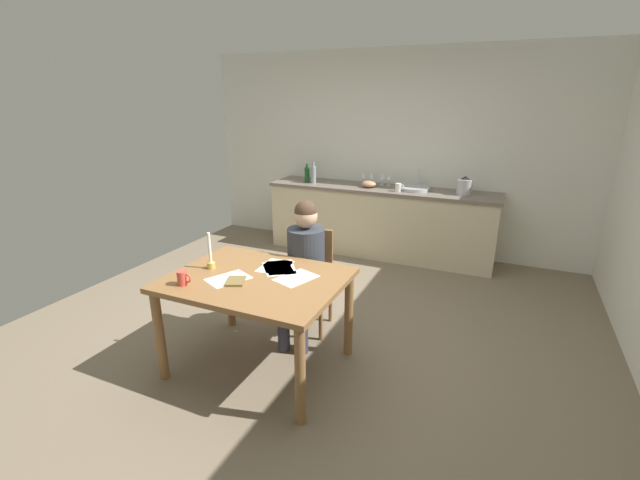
{
  "coord_description": "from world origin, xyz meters",
  "views": [
    {
      "loc": [
        1.49,
        -3.02,
        2.0
      ],
      "look_at": [
        0.09,
        0.1,
        0.85
      ],
      "focal_mm": 23.84,
      "sensor_mm": 36.0,
      "label": 1
    }
  ],
  "objects_px": {
    "dining_table": "(257,290)",
    "mixing_bowl": "(369,184)",
    "book_magazine": "(236,281)",
    "wine_glass_back_left": "(372,176)",
    "chair_at_table": "(309,274)",
    "stovetop_kettle": "(464,186)",
    "person_seated": "(304,262)",
    "sink_unit": "(415,188)",
    "bottle_oil": "(307,174)",
    "wine_glass_by_kettle": "(382,177)",
    "bottle_vinegar": "(313,174)",
    "candlestick": "(211,258)",
    "coffee_mug": "(183,278)",
    "wine_glass_near_sink": "(389,177)",
    "teacup_on_counter": "(398,187)",
    "wine_glass_back_right": "(364,176)"
  },
  "relations": [
    {
      "from": "dining_table",
      "to": "mixing_bowl",
      "type": "relative_size",
      "value": 6.68
    },
    {
      "from": "book_magazine",
      "to": "wine_glass_back_left",
      "type": "bearing_deg",
      "value": 66.36
    },
    {
      "from": "chair_at_table",
      "to": "dining_table",
      "type": "bearing_deg",
      "value": -96.36
    },
    {
      "from": "chair_at_table",
      "to": "stovetop_kettle",
      "type": "bearing_deg",
      "value": 63.6
    },
    {
      "from": "person_seated",
      "to": "sink_unit",
      "type": "bearing_deg",
      "value": 78.89
    },
    {
      "from": "dining_table",
      "to": "book_magazine",
      "type": "bearing_deg",
      "value": -124.05
    },
    {
      "from": "chair_at_table",
      "to": "mixing_bowl",
      "type": "relative_size",
      "value": 4.7
    },
    {
      "from": "person_seated",
      "to": "bottle_oil",
      "type": "height_order",
      "value": "person_seated"
    },
    {
      "from": "wine_glass_by_kettle",
      "to": "wine_glass_back_left",
      "type": "height_order",
      "value": "same"
    },
    {
      "from": "dining_table",
      "to": "chair_at_table",
      "type": "height_order",
      "value": "chair_at_table"
    },
    {
      "from": "dining_table",
      "to": "sink_unit",
      "type": "xyz_separation_m",
      "value": [
        0.54,
        2.84,
        0.28
      ]
    },
    {
      "from": "person_seated",
      "to": "book_magazine",
      "type": "relative_size",
      "value": 7.24
    },
    {
      "from": "mixing_bowl",
      "to": "wine_glass_back_left",
      "type": "bearing_deg",
      "value": 99.14
    },
    {
      "from": "sink_unit",
      "to": "bottle_vinegar",
      "type": "height_order",
      "value": "bottle_vinegar"
    },
    {
      "from": "chair_at_table",
      "to": "candlestick",
      "type": "xyz_separation_m",
      "value": [
        -0.49,
        -0.72,
        0.32
      ]
    },
    {
      "from": "sink_unit",
      "to": "stovetop_kettle",
      "type": "distance_m",
      "value": 0.59
    },
    {
      "from": "coffee_mug",
      "to": "stovetop_kettle",
      "type": "height_order",
      "value": "stovetop_kettle"
    },
    {
      "from": "wine_glass_near_sink",
      "to": "teacup_on_counter",
      "type": "relative_size",
      "value": 1.35
    },
    {
      "from": "mixing_bowl",
      "to": "teacup_on_counter",
      "type": "bearing_deg",
      "value": -12.82
    },
    {
      "from": "person_seated",
      "to": "wine_glass_near_sink",
      "type": "xyz_separation_m",
      "value": [
        0.06,
        2.4,
        0.33
      ]
    },
    {
      "from": "person_seated",
      "to": "wine_glass_by_kettle",
      "type": "height_order",
      "value": "person_seated"
    },
    {
      "from": "wine_glass_back_left",
      "to": "teacup_on_counter",
      "type": "bearing_deg",
      "value": -34.06
    },
    {
      "from": "wine_glass_by_kettle",
      "to": "mixing_bowl",
      "type": "bearing_deg",
      "value": -118.56
    },
    {
      "from": "bottle_vinegar",
      "to": "mixing_bowl",
      "type": "xyz_separation_m",
      "value": [
        0.77,
        0.03,
        -0.08
      ]
    },
    {
      "from": "bottle_oil",
      "to": "wine_glass_near_sink",
      "type": "relative_size",
      "value": 1.63
    },
    {
      "from": "wine_glass_back_left",
      "to": "sink_unit",
      "type": "bearing_deg",
      "value": -13.31
    },
    {
      "from": "sink_unit",
      "to": "candlestick",
      "type": "bearing_deg",
      "value": -108.62
    },
    {
      "from": "mixing_bowl",
      "to": "teacup_on_counter",
      "type": "height_order",
      "value": "teacup_on_counter"
    },
    {
      "from": "candlestick",
      "to": "wine_glass_by_kettle",
      "type": "xyz_separation_m",
      "value": [
        0.48,
        2.98,
        0.18
      ]
    },
    {
      "from": "dining_table",
      "to": "bottle_vinegar",
      "type": "relative_size",
      "value": 4.53
    },
    {
      "from": "candlestick",
      "to": "book_magazine",
      "type": "distance_m",
      "value": 0.36
    },
    {
      "from": "candlestick",
      "to": "book_magazine",
      "type": "xyz_separation_m",
      "value": [
        0.32,
        -0.14,
        -0.07
      ]
    },
    {
      "from": "sink_unit",
      "to": "wine_glass_back_right",
      "type": "height_order",
      "value": "sink_unit"
    },
    {
      "from": "chair_at_table",
      "to": "person_seated",
      "type": "distance_m",
      "value": 0.23
    },
    {
      "from": "dining_table",
      "to": "bottle_oil",
      "type": "xyz_separation_m",
      "value": [
        -0.92,
        2.76,
        0.36
      ]
    },
    {
      "from": "bottle_vinegar",
      "to": "wine_glass_back_right",
      "type": "relative_size",
      "value": 1.81
    },
    {
      "from": "wine_glass_near_sink",
      "to": "mixing_bowl",
      "type": "bearing_deg",
      "value": -134.67
    },
    {
      "from": "sink_unit",
      "to": "wine_glass_back_right",
      "type": "bearing_deg",
      "value": 168.68
    },
    {
      "from": "chair_at_table",
      "to": "wine_glass_near_sink",
      "type": "bearing_deg",
      "value": 87.91
    },
    {
      "from": "bottle_oil",
      "to": "wine_glass_by_kettle",
      "type": "xyz_separation_m",
      "value": [
        0.99,
        0.23,
        0.0
      ]
    },
    {
      "from": "book_magazine",
      "to": "bottle_vinegar",
      "type": "height_order",
      "value": "bottle_vinegar"
    },
    {
      "from": "candlestick",
      "to": "bottle_oil",
      "type": "distance_m",
      "value": 2.8
    },
    {
      "from": "coffee_mug",
      "to": "wine_glass_back_right",
      "type": "height_order",
      "value": "wine_glass_back_right"
    },
    {
      "from": "wine_glass_by_kettle",
      "to": "sink_unit",
      "type": "bearing_deg",
      "value": -17.21
    },
    {
      "from": "dining_table",
      "to": "bottle_vinegar",
      "type": "xyz_separation_m",
      "value": [
        -0.81,
        2.74,
        0.37
      ]
    },
    {
      "from": "book_magazine",
      "to": "wine_glass_back_left",
      "type": "distance_m",
      "value": 3.13
    },
    {
      "from": "dining_table",
      "to": "coffee_mug",
      "type": "bearing_deg",
      "value": -141.27
    },
    {
      "from": "coffee_mug",
      "to": "wine_glass_by_kettle",
      "type": "height_order",
      "value": "wine_glass_by_kettle"
    },
    {
      "from": "coffee_mug",
      "to": "wine_glass_back_left",
      "type": "distance_m",
      "value": 3.33
    },
    {
      "from": "bottle_vinegar",
      "to": "dining_table",
      "type": "bearing_deg",
      "value": -73.46
    }
  ]
}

